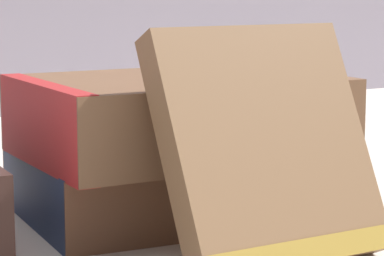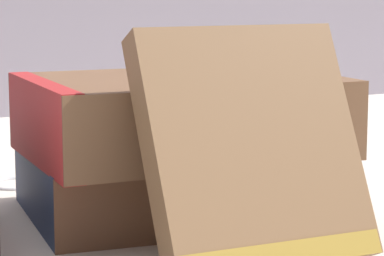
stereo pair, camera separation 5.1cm
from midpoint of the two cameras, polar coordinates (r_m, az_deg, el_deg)
ground_plane at (r=0.52m, az=-2.42°, el=-6.51°), size 3.00×3.00×0.00m
book_flat_bottom at (r=0.56m, az=1.19°, el=-3.34°), size 0.19×0.15×0.04m
book_flat_top at (r=0.54m, az=1.52°, el=0.77°), size 0.18×0.13×0.05m
book_leaning_front at (r=0.45m, az=7.18°, el=-1.84°), size 0.11×0.07×0.12m
pocket_watch at (r=0.54m, az=6.80°, el=3.51°), size 0.05×0.05×0.01m
reading_glasses at (r=0.65m, az=-6.35°, el=-3.29°), size 0.10×0.06×0.00m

